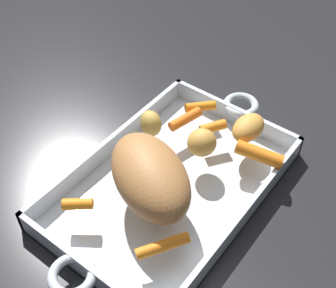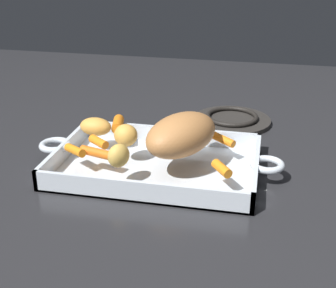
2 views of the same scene
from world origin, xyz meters
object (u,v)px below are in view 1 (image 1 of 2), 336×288
Objects in this scene: baby_carrot_northeast at (259,154)px; baby_carrot_long at (211,126)px; baby_carrot_northwest at (185,119)px; potato_halved at (248,128)px; potato_whole at (151,123)px; baby_carrot_center_right at (200,107)px; baby_carrot_southwest at (78,204)px; roasting_dish at (171,185)px; pork_roast at (149,175)px; potato_golden_large at (202,143)px; baby_carrot_short at (163,246)px.

baby_carrot_long is (-0.01, -0.09, -0.00)m from baby_carrot_northeast.
baby_carrot_northwest is 0.94× the size of potato_halved.
potato_whole is at bearing -71.81° from baby_carrot_northeast.
baby_carrot_center_right is 0.09m from potato_halved.
baby_carrot_center_right is 0.10m from potato_whole.
baby_carrot_northwest is at bearing 175.89° from baby_carrot_southwest.
baby_carrot_northwest and baby_carrot_southwest have the same top height.
roasting_dish is 0.14m from baby_carrot_northeast.
roasting_dish is 0.08m from pork_roast.
baby_carrot_northwest is 0.83× the size of baby_carrot_northeast.
potato_halved is (-0.07, 0.04, -0.00)m from potato_golden_large.
baby_carrot_northeast is 0.09m from baby_carrot_long.
roasting_dish is 10.45× the size of potato_golden_large.
baby_carrot_northwest is at bearing 150.66° from potato_whole.
baby_carrot_short is 0.18m from potato_golden_large.
baby_carrot_northeast reaches higher than roasting_dish.
baby_carrot_short is (0.11, 0.07, 0.03)m from roasting_dish.
baby_carrot_northeast is at bearing 83.96° from baby_carrot_long.
potato_golden_large is (0.05, 0.02, 0.01)m from baby_carrot_long.
baby_carrot_southwest is at bearing -21.55° from potato_golden_large.
baby_carrot_short is at bearing 4.52° from potato_halved.
baby_carrot_southwest reaches higher than roasting_dish.
baby_carrot_short is at bearing 98.35° from baby_carrot_southwest.
baby_carrot_center_right is at bearing -162.55° from roasting_dish.
baby_carrot_northwest reaches higher than roasting_dish.
baby_carrot_northwest is 0.04m from baby_carrot_long.
baby_carrot_short is 1.68× the size of baby_carrot_long.
baby_carrot_southwest is 0.28m from potato_halved.
roasting_dish is 7.75× the size of baby_carrot_northwest.
baby_carrot_long is at bearing 166.13° from baby_carrot_southwest.
baby_carrot_southwest is (0.24, -0.06, 0.00)m from baby_carrot_long.
potato_golden_large and potato_whole have the same top height.
baby_carrot_northwest is at bearing -75.02° from baby_carrot_long.
baby_carrot_northwest is 1.16× the size of baby_carrot_center_right.
pork_roast is 0.16m from baby_carrot_long.
baby_carrot_southwest is (0.23, -0.02, 0.00)m from baby_carrot_northwest.
pork_roast is 0.11m from potato_golden_large.
potato_halved is at bearing -175.48° from baby_carrot_short.
potato_golden_large is (-0.19, 0.07, 0.01)m from baby_carrot_southwest.
baby_carrot_center_right is (-0.04, -0.13, -0.00)m from baby_carrot_northeast.
roasting_dish is 11.05× the size of baby_carrot_long.
potato_whole is (0.05, -0.03, 0.01)m from baby_carrot_northwest.
baby_carrot_short reaches higher than roasting_dish.
roasting_dish is at bearing 17.45° from baby_carrot_center_right.
potato_halved is at bearing 124.92° from potato_whole.
roasting_dish is 0.11m from baby_carrot_northwest.
baby_carrot_long is 0.06m from potato_halved.
roasting_dish is 7.30× the size of potato_halved.
baby_carrot_northwest is 0.23m from baby_carrot_southwest.
pork_roast is at bearing 0.62° from baby_carrot_long.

